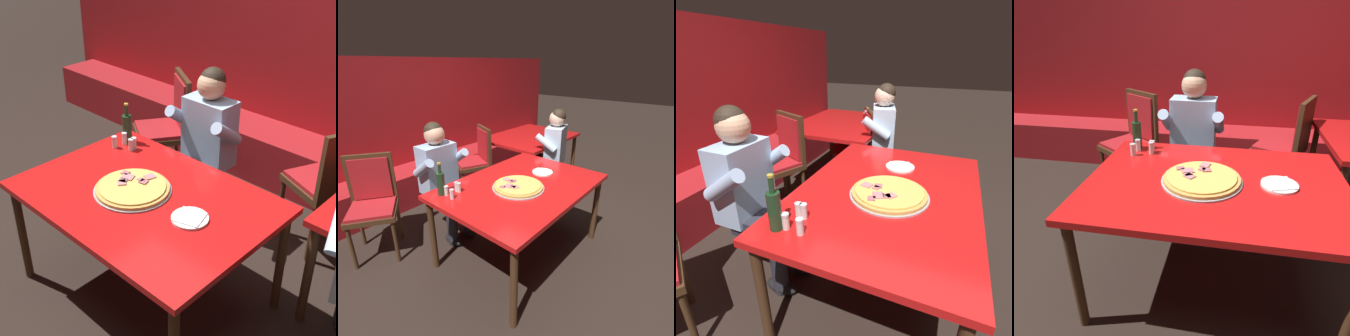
{
  "view_description": "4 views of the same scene",
  "coord_description": "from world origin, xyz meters",
  "views": [
    {
      "loc": [
        1.73,
        -1.58,
        2.3
      ],
      "look_at": [
        0.09,
        0.11,
        0.94
      ],
      "focal_mm": 50.0,
      "sensor_mm": 36.0,
      "label": 1
    },
    {
      "loc": [
        -1.78,
        -1.33,
        1.84
      ],
      "look_at": [
        -0.1,
        0.11,
        0.94
      ],
      "focal_mm": 28.0,
      "sensor_mm": 36.0,
      "label": 2
    },
    {
      "loc": [
        -1.44,
        -0.31,
        1.56
      ],
      "look_at": [
        0.01,
        0.3,
        0.86
      ],
      "focal_mm": 28.0,
      "sensor_mm": 36.0,
      "label": 3
    },
    {
      "loc": [
        0.09,
        -1.56,
        1.6
      ],
      "look_at": [
        -0.22,
        0.11,
        0.78
      ],
      "focal_mm": 32.0,
      "sensor_mm": 36.0,
      "label": 4
    }
  ],
  "objects": [
    {
      "name": "beer_bottle",
      "position": [
        -0.6,
        0.4,
        0.88
      ],
      "size": [
        0.07,
        0.07,
        0.29
      ],
      "color": "#19381E",
      "rests_on": "main_dining_table"
    },
    {
      "name": "booth_wall_panel",
      "position": [
        0.0,
        2.18,
        0.95
      ],
      "size": [
        6.8,
        0.16,
        1.9
      ],
      "primitive_type": "cube",
      "color": "#A3191E",
      "rests_on": "ground_plane"
    },
    {
      "name": "diner_seated_blue_shirt",
      "position": [
        -0.27,
        0.84,
        0.71
      ],
      "size": [
        0.53,
        0.53,
        1.27
      ],
      "color": "black",
      "rests_on": "ground_plane"
    },
    {
      "name": "ground_plane",
      "position": [
        0.0,
        0.0,
        0.0
      ],
      "size": [
        24.0,
        24.0,
        0.0
      ],
      "primitive_type": "plane",
      "color": "black"
    },
    {
      "name": "shaker_oregano",
      "position": [
        -0.59,
        0.36,
        0.81
      ],
      "size": [
        0.04,
        0.04,
        0.09
      ],
      "color": "silver",
      "rests_on": "main_dining_table"
    },
    {
      "name": "plate_white_paper",
      "position": [
        0.36,
        0.0,
        0.78
      ],
      "size": [
        0.21,
        0.21,
        0.02
      ],
      "color": "white",
      "rests_on": "main_dining_table"
    },
    {
      "name": "dining_chair_near_left",
      "position": [
        -0.9,
        1.15,
        0.59
      ],
      "size": [
        0.61,
        0.61,
        1.01
      ],
      "color": "#422816",
      "rests_on": "ground_plane"
    },
    {
      "name": "main_dining_table",
      "position": [
        0.0,
        0.0,
        0.7
      ],
      "size": [
        1.51,
        1.07,
        0.77
      ],
      "color": "#422816",
      "rests_on": "ground_plane"
    },
    {
      "name": "shaker_red_pepper_flakes",
      "position": [
        -0.6,
        0.27,
        0.81
      ],
      "size": [
        0.04,
        0.04,
        0.09
      ],
      "color": "silver",
      "rests_on": "main_dining_table"
    },
    {
      "name": "booth_bench",
      "position": [
        0.0,
        1.86,
        0.23
      ],
      "size": [
        6.46,
        0.48,
        0.46
      ],
      "primitive_type": "cube",
      "color": "#A3191E",
      "rests_on": "ground_plane"
    },
    {
      "name": "shaker_parmesan",
      "position": [
        -0.48,
        0.35,
        0.81
      ],
      "size": [
        0.04,
        0.04,
        0.09
      ],
      "color": "silver",
      "rests_on": "main_dining_table"
    },
    {
      "name": "shaker_black_pepper",
      "position": [
        -0.48,
        0.32,
        0.81
      ],
      "size": [
        0.04,
        0.04,
        0.09
      ],
      "color": "silver",
      "rests_on": "main_dining_table"
    },
    {
      "name": "pizza",
      "position": [
        -0.08,
        -0.02,
        0.79
      ],
      "size": [
        0.47,
        0.47,
        0.05
      ],
      "color": "#9E9EA3",
      "rests_on": "main_dining_table"
    },
    {
      "name": "dining_chair_side_aisle",
      "position": [
        0.6,
        1.24,
        0.59
      ],
      "size": [
        0.58,
        0.58,
        1.01
      ],
      "color": "#422816",
      "rests_on": "ground_plane"
    }
  ]
}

